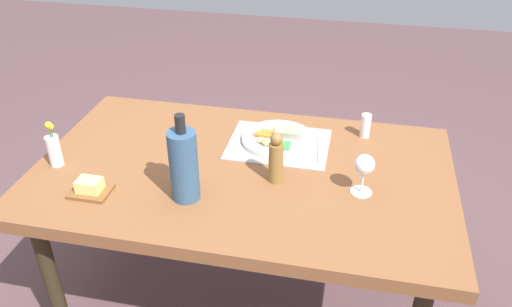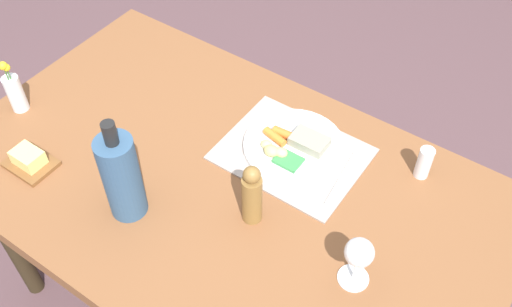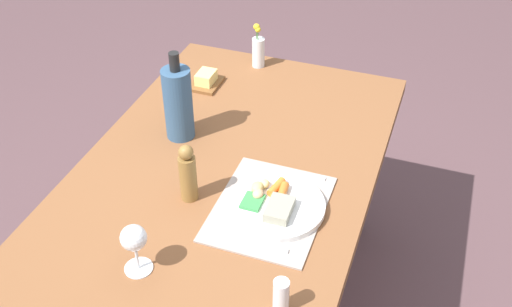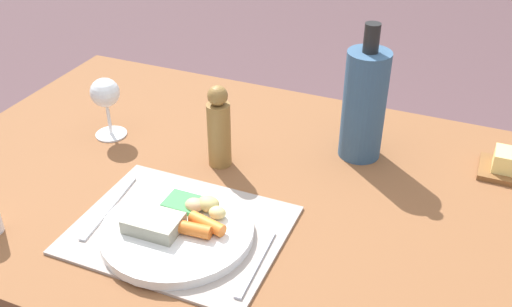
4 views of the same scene
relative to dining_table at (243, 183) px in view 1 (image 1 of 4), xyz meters
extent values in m
plane|color=brown|center=(0.00, 0.00, -0.65)|extent=(8.00, 8.00, 0.00)
cube|color=brown|center=(0.00, 0.00, 0.04)|extent=(1.48, 0.89, 0.05)
cylinder|color=#302516|center=(-0.63, -0.34, -0.31)|extent=(0.06, 0.06, 0.66)
cylinder|color=#302516|center=(0.63, -0.34, -0.31)|extent=(0.06, 0.06, 0.66)
cylinder|color=#302516|center=(0.63, 0.34, -0.31)|extent=(0.06, 0.06, 0.66)
cube|color=#A7998F|center=(-0.10, -0.18, 0.07)|extent=(0.38, 0.30, 0.01)
cylinder|color=white|center=(-0.09, -0.20, 0.08)|extent=(0.28, 0.28, 0.02)
cube|color=gray|center=(-0.13, -0.22, 0.10)|extent=(0.10, 0.07, 0.03)
cylinder|color=orange|center=(-0.05, -0.21, 0.10)|extent=(0.06, 0.03, 0.02)
cylinder|color=orange|center=(-0.04, -0.18, 0.10)|extent=(0.07, 0.04, 0.02)
ellipsoid|color=#D8AD7C|center=(-0.09, -0.15, 0.10)|extent=(0.04, 0.03, 0.02)
ellipsoid|color=#CBBC70|center=(-0.06, -0.13, 0.10)|extent=(0.04, 0.04, 0.03)
ellipsoid|color=#CFC37C|center=(-0.04, -0.15, 0.10)|extent=(0.03, 0.03, 0.02)
cube|color=#3A8F49|center=(-0.11, -0.14, 0.10)|extent=(0.07, 0.06, 0.01)
cube|color=silver|center=(-0.25, -0.18, 0.07)|extent=(0.04, 0.20, 0.00)
cube|color=silver|center=(0.07, -0.22, 0.07)|extent=(0.02, 0.17, 0.00)
cylinder|color=white|center=(-0.42, -0.32, 0.11)|extent=(0.04, 0.04, 0.10)
cylinder|color=olive|center=(-0.13, 0.05, 0.14)|extent=(0.05, 0.05, 0.15)
sphere|color=olive|center=(-0.13, 0.05, 0.23)|extent=(0.04, 0.04, 0.04)
cylinder|color=silver|center=(0.66, 0.12, 0.12)|extent=(0.05, 0.05, 0.12)
cylinder|color=#3F7233|center=(0.65, 0.12, 0.14)|extent=(0.00, 0.00, 0.16)
sphere|color=yellow|center=(0.65, 0.12, 0.22)|extent=(0.02, 0.02, 0.02)
cylinder|color=#3F7233|center=(0.65, 0.12, 0.15)|extent=(0.00, 0.00, 0.17)
sphere|color=yellow|center=(0.65, 0.12, 0.23)|extent=(0.02, 0.02, 0.02)
cube|color=brown|center=(0.46, 0.25, 0.07)|extent=(0.13, 0.10, 0.01)
cube|color=#F9E07F|center=(0.46, 0.25, 0.10)|extent=(0.08, 0.06, 0.04)
cylinder|color=white|center=(-0.42, 0.06, 0.07)|extent=(0.07, 0.07, 0.00)
cylinder|color=white|center=(-0.42, 0.06, 0.11)|extent=(0.01, 0.01, 0.08)
sphere|color=white|center=(-0.42, 0.06, 0.18)|extent=(0.07, 0.07, 0.07)
cylinder|color=#335476|center=(0.14, 0.20, 0.19)|extent=(0.09, 0.09, 0.24)
cylinder|color=black|center=(0.14, 0.20, 0.34)|extent=(0.03, 0.03, 0.06)
camera|label=1|loc=(-0.37, 1.49, 1.09)|focal=36.38mm
camera|label=2|loc=(-0.62, 0.74, 1.25)|focal=40.71mm
camera|label=3|loc=(-1.30, -0.57, 1.25)|focal=42.64mm
camera|label=4|loc=(0.35, -0.89, 0.76)|focal=40.37mm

